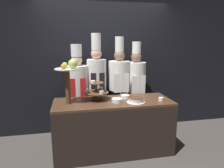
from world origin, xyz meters
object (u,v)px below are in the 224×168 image
object	(u,v)px
tiered_stand	(96,91)
chef_center_left	(97,83)
chef_right	(136,85)
serving_bowl_far	(125,97)
cup_white	(161,99)
chef_left	(78,89)
fruit_pedestal	(69,73)
chef_center_right	(119,85)
serving_bowl_near	(117,100)
cake_round	(136,100)

from	to	relation	value
tiered_stand	chef_center_left	size ratio (longest dim) A/B	0.20
tiered_stand	chef_right	bearing A→B (deg)	28.89
tiered_stand	serving_bowl_far	distance (m)	0.49
tiered_stand	cup_white	xyz separation A→B (m)	(0.99, -0.25, -0.12)
cup_white	chef_right	bearing A→B (deg)	105.78
cup_white	chef_right	world-z (taller)	chef_right
serving_bowl_far	chef_left	size ratio (longest dim) A/B	0.09
fruit_pedestal	chef_center_right	xyz separation A→B (m)	(0.89, 0.56, -0.33)
chef_left	cup_white	bearing A→B (deg)	-28.56
chef_center_left	serving_bowl_near	bearing A→B (deg)	-69.86
fruit_pedestal	chef_center_right	distance (m)	1.10
chef_left	fruit_pedestal	bearing A→B (deg)	-103.37
serving_bowl_far	fruit_pedestal	bearing A→B (deg)	-172.49
fruit_pedestal	chef_center_left	distance (m)	0.79
cake_round	chef_left	xyz separation A→B (m)	(-0.86, 0.69, 0.05)
cake_round	serving_bowl_near	size ratio (longest dim) A/B	1.70
serving_bowl_far	chef_center_left	size ratio (longest dim) A/B	0.08
cup_white	chef_center_left	bearing A→B (deg)	143.34
serving_bowl_near	chef_center_left	bearing A→B (deg)	110.14
serving_bowl_near	cake_round	bearing A→B (deg)	-11.86
tiered_stand	chef_right	world-z (taller)	chef_right
chef_left	chef_right	xyz separation A→B (m)	(1.07, -0.00, 0.02)
tiered_stand	chef_center_right	bearing A→B (deg)	42.63
serving_bowl_near	serving_bowl_far	xyz separation A→B (m)	(0.18, 0.19, -0.00)
serving_bowl_far	chef_center_left	world-z (taller)	chef_center_left
chef_center_right	chef_left	bearing A→B (deg)	180.00
tiered_stand	serving_bowl_near	world-z (taller)	tiered_stand
cake_round	chef_center_left	size ratio (longest dim) A/B	0.14
cup_white	serving_bowl_near	xyz separation A→B (m)	(-0.70, 0.06, 0.00)
cake_round	cup_white	distance (m)	0.41
serving_bowl_far	tiered_stand	bearing A→B (deg)	179.49
tiered_stand	serving_bowl_far	xyz separation A→B (m)	(0.47, -0.00, -0.12)
fruit_pedestal	serving_bowl_near	distance (m)	0.83
serving_bowl_near	chef_left	xyz separation A→B (m)	(-0.57, 0.63, 0.06)
cup_white	chef_center_right	bearing A→B (deg)	126.63
chef_left	chef_center_left	bearing A→B (deg)	0.00
cup_white	chef_left	size ratio (longest dim) A/B	0.05
serving_bowl_far	chef_left	distance (m)	0.87
tiered_stand	chef_center_left	distance (m)	0.44
tiered_stand	chef_center_left	xyz separation A→B (m)	(0.06, 0.44, 0.03)
cup_white	chef_left	distance (m)	1.45
cup_white	chef_center_right	xyz separation A→B (m)	(-0.51, 0.69, 0.10)
cake_round	chef_center_right	world-z (taller)	chef_center_right
tiered_stand	cake_round	bearing A→B (deg)	-23.56
tiered_stand	fruit_pedestal	bearing A→B (deg)	-163.66
chef_center_right	chef_right	bearing A→B (deg)	-0.02
cup_white	chef_right	size ratio (longest dim) A/B	0.04
fruit_pedestal	chef_right	size ratio (longest dim) A/B	0.38
serving_bowl_far	chef_right	distance (m)	0.55
cake_round	chef_center_left	world-z (taller)	chef_center_left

